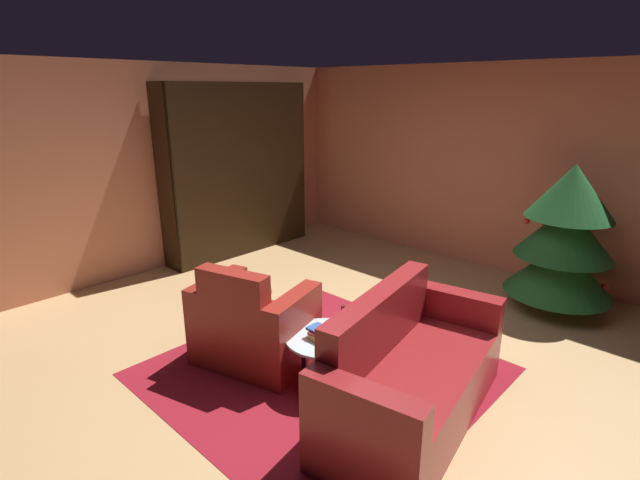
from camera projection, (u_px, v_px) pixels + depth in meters
name	position (u px, v px, depth m)	size (l,w,h in m)	color
ground_plane	(343.00, 355.00, 4.15)	(7.50, 7.50, 0.00)	tan
wall_back	(503.00, 170.00, 5.82)	(6.37, 0.06, 2.52)	#D47D59
wall_left	(149.00, 170.00, 5.83)	(0.06, 5.99, 2.52)	#D47D59
area_rug	(321.00, 371.00, 3.91)	(2.41, 2.40, 0.01)	maroon
bookshelf_unit	(246.00, 171.00, 6.58)	(0.39, 2.19, 2.29)	black
armchair_red	(253.00, 327.00, 3.98)	(1.07, 0.90, 0.90)	maroon
couch_red	(409.00, 377.00, 3.30)	(1.03, 1.80, 0.89)	maroon
coffee_table	(325.00, 341.00, 3.67)	(0.62, 0.62, 0.40)	black
book_stack_on_table	(322.00, 335.00, 3.59)	(0.23, 0.17, 0.09)	#D3C850
bottle_on_table	(343.00, 329.00, 3.51)	(0.08, 0.08, 0.31)	#522814
decorated_tree	(565.00, 237.00, 4.80)	(1.05, 1.05, 1.52)	brown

